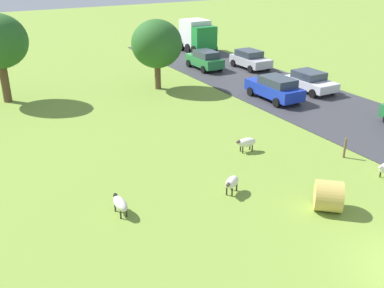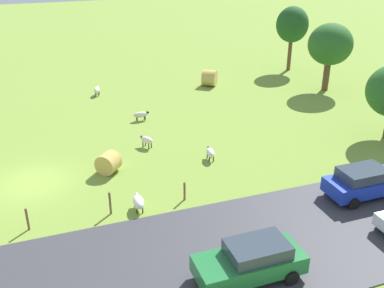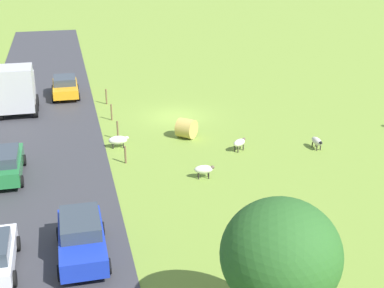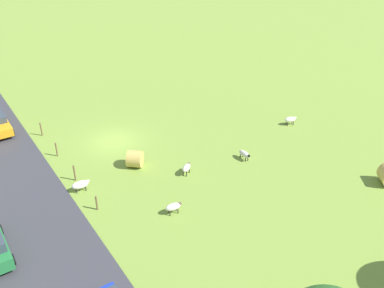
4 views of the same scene
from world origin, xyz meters
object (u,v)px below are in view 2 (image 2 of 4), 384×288
object	(u,v)px
sheep_0	(138,202)
sheep_4	(97,90)
sheep_2	(147,140)
tree_1	(330,45)
hay_bale_0	(108,163)
sheep_1	(141,115)
hay_bale_1	(209,78)
car_2	(366,181)
sheep_3	(210,152)
tree_0	(292,25)
car_0	(251,261)

from	to	relation	value
sheep_0	sheep_4	size ratio (longest dim) A/B	1.10
sheep_0	sheep_2	xyz separation A→B (m)	(-7.29, 2.34, 0.04)
tree_1	hay_bale_0	bearing A→B (deg)	-67.16
sheep_1	hay_bale_1	world-z (taller)	hay_bale_1
sheep_4	car_2	distance (m)	24.81
sheep_0	sheep_3	xyz separation A→B (m)	(-4.11, 5.68, 0.02)
sheep_3	hay_bale_0	bearing A→B (deg)	-94.54
sheep_1	sheep_4	distance (m)	7.53
tree_0	car_2	distance (m)	25.90
sheep_1	car_2	xyz separation A→B (m)	(15.02, 8.80, 0.44)
sheep_4	sheep_0	bearing A→B (deg)	-2.68
sheep_2	tree_0	world-z (taller)	tree_0
car_2	tree_0	bearing A→B (deg)	158.25
hay_bale_1	sheep_3	bearing A→B (deg)	-21.67
hay_bale_0	sheep_2	bearing A→B (deg)	131.15
tree_1	car_0	xyz separation A→B (m)	(20.41, -17.89, -3.28)
sheep_0	car_2	distance (m)	12.30
sheep_4	tree_0	bearing A→B (deg)	94.41
tree_0	car_0	world-z (taller)	tree_0
hay_bale_1	tree_1	bearing A→B (deg)	63.20
car_0	hay_bale_0	bearing A→B (deg)	-160.96
hay_bale_0	hay_bale_1	bearing A→B (deg)	139.02
car_0	car_2	world-z (taller)	car_2
sheep_3	car_0	world-z (taller)	car_0
sheep_2	sheep_4	distance (m)	12.14
sheep_2	tree_0	xyz separation A→B (m)	(-13.64, 19.11, 4.18)
sheep_3	sheep_4	size ratio (longest dim) A/B	0.99
tree_0	car_2	xyz separation A→B (m)	(23.79, -9.49, -3.79)
hay_bale_0	tree_1	xyz separation A→B (m)	(-9.17, 21.77, 3.56)
sheep_4	hay_bale_1	distance (m)	10.57
sheep_0	hay_bale_0	world-z (taller)	hay_bale_0
sheep_0	hay_bale_1	distance (m)	21.87
sheep_1	hay_bale_0	world-z (taller)	hay_bale_0
sheep_0	sheep_3	distance (m)	7.01
hay_bale_0	car_0	xyz separation A→B (m)	(11.24, 3.88, 0.28)
sheep_3	tree_0	size ratio (longest dim) A/B	0.18
hay_bale_0	car_2	size ratio (longest dim) A/B	0.28
hay_bale_0	sheep_3	bearing A→B (deg)	85.46
sheep_4	tree_1	bearing A→B (deg)	74.55
sheep_2	car_2	bearing A→B (deg)	43.44
sheep_3	hay_bale_1	world-z (taller)	hay_bale_1
sheep_4	car_0	xyz separation A→B (m)	(25.97, 2.25, 0.40)
sheep_2	hay_bale_0	distance (m)	4.07
sheep_0	tree_1	distance (m)	25.43
sheep_1	tree_1	bearing A→B (deg)	95.17
sheep_0	hay_bale_0	distance (m)	4.67
sheep_3	hay_bale_1	bearing A→B (deg)	158.33
hay_bale_1	tree_1	size ratio (longest dim) A/B	0.25
sheep_1	hay_bale_1	size ratio (longest dim) A/B	0.83
sheep_1	sheep_3	xyz separation A→B (m)	(8.06, 2.53, 0.03)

